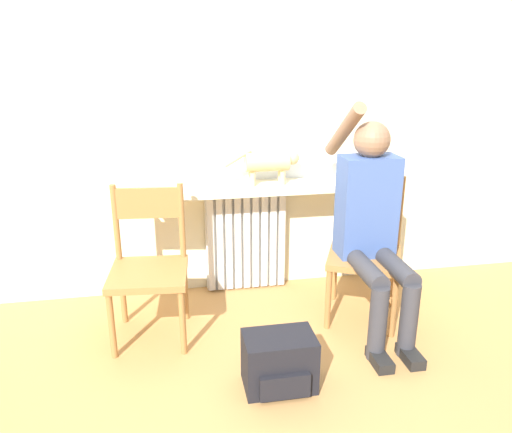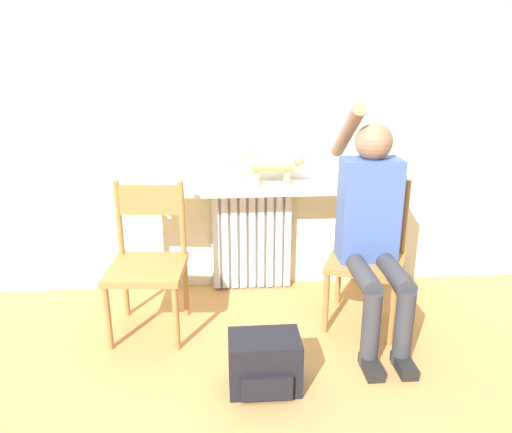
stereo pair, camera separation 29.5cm
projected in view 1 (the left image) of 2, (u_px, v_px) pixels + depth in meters
ground_plane at (283, 388)px, 2.54m from camera, size 12.00×12.00×0.00m
wall_with_window at (243, 95)px, 3.25m from camera, size 7.00×0.06×2.70m
radiator at (246, 239)px, 3.49m from camera, size 0.56×0.08×0.74m
windowsill at (248, 188)px, 3.29m from camera, size 1.38×0.27×0.05m
window_glass at (244, 79)px, 3.18m from camera, size 1.32×0.01×1.33m
chair_left at (149, 264)px, 2.89m from camera, size 0.47×0.47×0.89m
chair_right at (365, 249)px, 3.11m from camera, size 0.58×0.58×0.89m
person at (373, 219)px, 2.93m from camera, size 0.36×1.01×1.37m
cat at (270, 162)px, 3.24m from camera, size 0.50×0.13×0.25m
backpack at (279, 362)px, 2.51m from camera, size 0.36×0.26×0.28m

